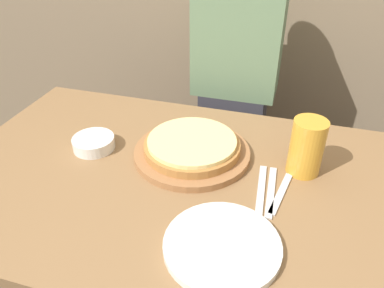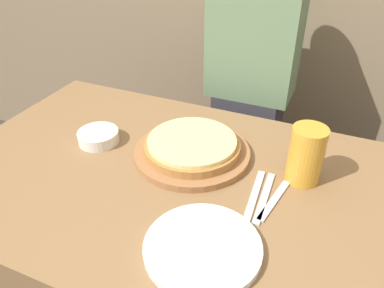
% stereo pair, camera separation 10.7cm
% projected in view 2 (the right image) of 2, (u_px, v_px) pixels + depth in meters
% --- Properties ---
extents(dining_table, '(1.27, 0.81, 0.77)m').
position_uv_depth(dining_table, '(174.00, 267.00, 1.23)').
color(dining_table, olive).
rests_on(dining_table, ground_plane).
extents(pizza_on_board, '(0.34, 0.34, 0.06)m').
position_uv_depth(pizza_on_board, '(192.00, 148.00, 1.08)').
color(pizza_on_board, '#99663D').
rests_on(pizza_on_board, dining_table).
extents(beer_glass, '(0.09, 0.09, 0.16)m').
position_uv_depth(beer_glass, '(306.00, 153.00, 0.95)').
color(beer_glass, gold).
rests_on(beer_glass, dining_table).
extents(dinner_plate, '(0.25, 0.25, 0.02)m').
position_uv_depth(dinner_plate, '(203.00, 247.00, 0.79)').
color(dinner_plate, silver).
rests_on(dinner_plate, dining_table).
extents(side_bowl, '(0.12, 0.12, 0.04)m').
position_uv_depth(side_bowl, '(98.00, 137.00, 1.14)').
color(side_bowl, silver).
rests_on(side_bowl, dining_table).
extents(fork, '(0.03, 0.20, 0.00)m').
position_uv_depth(fork, '(254.00, 195.00, 0.94)').
color(fork, silver).
rests_on(fork, dining_table).
extents(dinner_knife, '(0.03, 0.20, 0.00)m').
position_uv_depth(dinner_knife, '(264.00, 197.00, 0.93)').
color(dinner_knife, silver).
rests_on(dinner_knife, dining_table).
extents(spoon, '(0.05, 0.17, 0.00)m').
position_uv_depth(spoon, '(274.00, 200.00, 0.93)').
color(spoon, silver).
rests_on(spoon, dining_table).
extents(diner_person, '(0.32, 0.20, 1.35)m').
position_uv_depth(diner_person, '(248.00, 109.00, 1.53)').
color(diner_person, '#33333D').
rests_on(diner_person, ground_plane).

